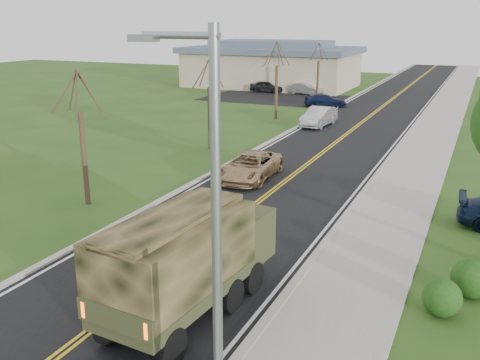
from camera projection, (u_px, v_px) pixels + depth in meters
The scene contains 16 objects.
road at pixel (373, 114), 47.75m from camera, with size 8.00×120.00×0.01m, color black.
curb_right at pixel (421, 117), 46.08m from camera, with size 0.30×120.00×0.12m, color #9E998E.
sidewalk_right at pixel (443, 118), 45.38m from camera, with size 3.20×120.00×0.10m, color #9E998E.
curb_left at pixel (328, 110), 49.39m from camera, with size 0.30×120.00×0.10m, color #9E998E.
street_light at pixel (211, 237), 9.24m from camera, with size 1.65×0.22×8.00m.
bare_tree_a at pixel (83, 148), 23.65m from camera, with size 1.93×2.26×6.08m.
bare_tree_b at pixel (209, 111), 34.15m from camera, with size 1.83×2.14×5.73m.
bare_tree_c at pixel (276, 86), 44.52m from camera, with size 2.04×2.39×6.42m.
bare_tree_d at pixel (318, 76), 55.04m from camera, with size 1.88×2.20×5.91m.
commercial_building at pixel (272, 65), 67.27m from camera, with size 25.50×21.50×5.65m.
military_truck at pixel (188, 255), 14.70m from camera, with size 2.73×6.55×3.19m.
suv_champagne at pixel (250, 166), 28.02m from camera, with size 2.30×4.99×1.39m, color tan.
sedan_silver at pixel (319, 117), 42.07m from camera, with size 1.57×4.52×1.49m, color silver.
lot_car_dark at pixel (267, 87), 61.93m from camera, with size 1.59×3.95×1.35m, color black.
lot_car_silver at pixel (306, 89), 60.06m from camera, with size 1.42×4.08×1.34m, color #9E9EA2.
lot_car_navy at pixel (325, 101), 51.69m from camera, with size 1.65×4.07×1.18m, color #0E1635.
Camera 1 is at (8.92, -8.09, 8.03)m, focal length 40.00 mm.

